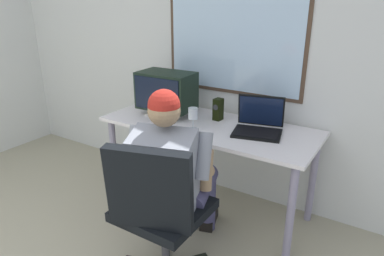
% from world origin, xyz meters
% --- Properties ---
extents(wall_rear, '(4.77, 0.08, 2.73)m').
position_xyz_m(wall_rear, '(0.01, 2.76, 1.37)').
color(wall_rear, silver).
rests_on(wall_rear, ground).
extents(desk, '(1.70, 0.68, 0.75)m').
position_xyz_m(desk, '(0.25, 2.36, 0.66)').
color(desk, gray).
rests_on(desk, ground).
extents(office_chair, '(0.60, 0.59, 0.97)m').
position_xyz_m(office_chair, '(0.42, 1.48, 0.56)').
color(office_chair, black).
rests_on(office_chair, ground).
extents(person_seated, '(0.66, 0.89, 1.22)m').
position_xyz_m(person_seated, '(0.34, 1.75, 0.64)').
color(person_seated, '#424064').
rests_on(person_seated, ground).
extents(crt_monitor, '(0.47, 0.30, 0.36)m').
position_xyz_m(crt_monitor, '(-0.16, 2.38, 0.96)').
color(crt_monitor, beige).
rests_on(crt_monitor, desk).
extents(laptop, '(0.41, 0.38, 0.26)m').
position_xyz_m(laptop, '(0.64, 2.43, 0.82)').
color(laptop, black).
rests_on(laptop, desk).
extents(wine_glass, '(0.07, 0.07, 0.17)m').
position_xyz_m(wine_glass, '(0.21, 2.20, 0.87)').
color(wine_glass, silver).
rests_on(wine_glass, desk).
extents(desk_speaker, '(0.07, 0.08, 0.18)m').
position_xyz_m(desk_speaker, '(0.26, 2.49, 0.84)').
color(desk_speaker, black).
rests_on(desk_speaker, desk).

